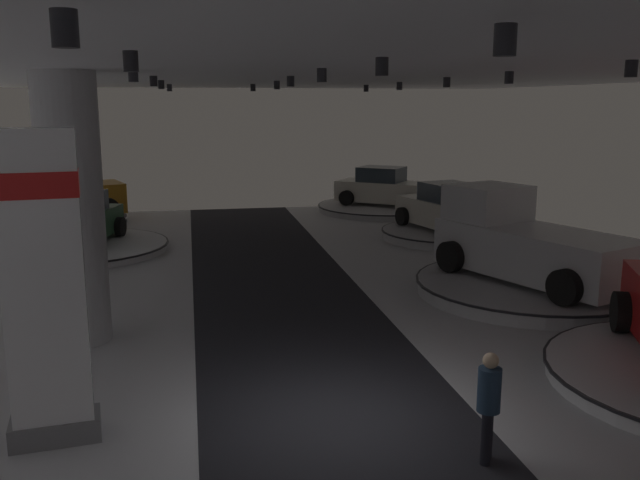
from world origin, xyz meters
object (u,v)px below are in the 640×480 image
column_left (72,210)px  display_car_far_left (75,221)px  display_car_far_right (447,209)px  display_platform_deep_left (56,221)px  display_platform_far_right (446,234)px  display_platform_mid_right (533,287)px  visitor_walking_near (489,400)px  display_car_deep_right (384,188)px  display_platform_far_left (76,247)px  pickup_truck_mid_right (526,243)px  display_platform_deep_right (384,207)px  pickup_truck_deep_left (46,196)px  brand_sign_pylon (44,286)px

column_left → display_car_far_left: size_ratio=1.22×
display_car_far_right → display_platform_deep_left: (-14.50, 5.80, -0.96)m
column_left → display_platform_deep_left: column_left is taller
column_left → display_platform_far_right: size_ratio=1.17×
display_platform_mid_right → visitor_walking_near: (-4.73, -7.67, 0.70)m
column_left → display_platform_mid_right: (10.98, 1.41, -2.55)m
column_left → display_car_far_left: 9.32m
display_car_deep_right → display_platform_far_left: (-12.42, -6.41, -0.92)m
display_car_far_right → pickup_truck_mid_right: bearing=-94.8°
display_car_far_right → display_platform_far_left: size_ratio=0.75×
pickup_truck_mid_right → display_car_deep_right: bearing=89.5°
display_platform_deep_right → display_platform_far_left: (-12.44, -6.39, -0.02)m
display_platform_far_left → visitor_walking_near: size_ratio=3.79×
display_platform_mid_right → pickup_truck_mid_right: pickup_truck_mid_right is taller
pickup_truck_deep_left → display_platform_mid_right: (14.32, -13.07, -0.98)m
pickup_truck_deep_left → display_platform_mid_right: pickup_truck_deep_left is taller
column_left → brand_sign_pylon: (0.29, -4.48, -0.41)m
display_car_far_left → column_left: bearing=-81.0°
display_platform_deep_right → display_platform_far_left: display_platform_deep_right is taller
display_car_deep_right → column_left: bearing=-125.5°
display_platform_mid_right → visitor_walking_near: bearing=-121.7°
display_car_far_right → visitor_walking_near: size_ratio=2.84×
display_platform_deep_left → brand_sign_pylon: bearing=-80.1°
brand_sign_pylon → display_platform_deep_left: (-3.32, 19.05, -2.20)m
display_platform_deep_right → pickup_truck_mid_right: (-0.14, -13.70, 1.13)m
display_platform_far_right → display_platform_mid_right: display_platform_mid_right is taller
display_platform_deep_left → pickup_truck_mid_right: size_ratio=1.00×
display_car_far_right → display_platform_mid_right: display_car_far_right is taller
display_car_far_right → pickup_truck_deep_left: size_ratio=0.79×
display_platform_deep_left → display_platform_mid_right: display_platform_mid_right is taller
pickup_truck_mid_right → display_platform_far_left: 14.35m
display_platform_deep_right → display_car_far_left: (-12.43, -6.36, 0.85)m
brand_sign_pylon → visitor_walking_near: size_ratio=2.86×
display_platform_deep_right → pickup_truck_deep_left: size_ratio=1.06×
column_left → display_platform_far_right: bearing=37.6°
column_left → display_car_far_right: size_ratio=1.22×
pickup_truck_deep_left → pickup_truck_mid_right: pickup_truck_mid_right is taller
display_platform_deep_left → pickup_truck_mid_right: 18.98m
display_car_deep_right → pickup_truck_mid_right: (-0.12, -13.72, 0.24)m
display_car_far_right → display_platform_deep_left: 15.64m
display_platform_far_right → display_platform_deep_left: bearing=158.3°
display_platform_far_right → display_car_deep_right: bearing=94.1°
visitor_walking_near → display_car_far_left: bearing=116.7°
display_platform_far_left → display_car_far_left: size_ratio=1.33×
column_left → pickup_truck_mid_right: 11.09m
display_platform_far_left → visitor_walking_near: (7.69, -15.28, 0.76)m
display_car_far_right → display_platform_mid_right: (-0.48, -7.37, -0.90)m
display_platform_deep_right → pickup_truck_deep_left: bearing=-176.3°
column_left → brand_sign_pylon: bearing=-86.3°
display_platform_mid_right → display_platform_far_left: display_platform_mid_right is taller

